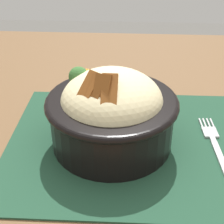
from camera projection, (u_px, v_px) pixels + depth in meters
table at (160, 177)px, 0.53m from camera, size 1.10×0.98×0.75m
placemat at (138, 142)px, 0.50m from camera, size 0.39×0.30×0.00m
bowl at (112, 110)px, 0.48m from camera, size 0.20×0.20×0.13m
fork at (214, 141)px, 0.50m from camera, size 0.02×0.13×0.00m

